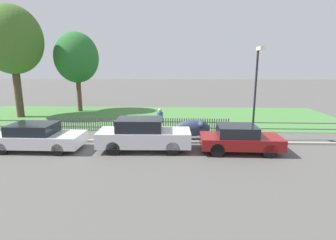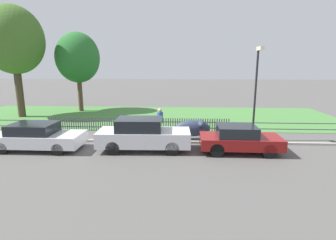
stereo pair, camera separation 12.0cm
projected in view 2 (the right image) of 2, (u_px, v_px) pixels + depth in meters
ground_plane at (130, 143)px, 14.19m from camera, size 120.00×120.00×0.00m
kerb_stone at (131, 141)px, 14.28m from camera, size 30.14×0.20×0.12m
grass_strip at (147, 116)px, 21.27m from camera, size 30.14×9.51×0.01m
park_fence at (138, 125)px, 16.55m from camera, size 30.14×0.05×0.87m
parked_car_silver_hatchback at (37, 136)px, 12.98m from camera, size 4.38×1.83×1.33m
parked_car_black_saloon at (143, 134)px, 12.83m from camera, size 4.54×1.82×1.60m
parked_car_navy_estate at (239, 139)px, 12.54m from camera, size 3.82×1.74×1.32m
covered_motorcycle at (193, 128)px, 14.65m from camera, size 2.04×0.89×1.13m
tree_nearest_kerb at (13, 40)px, 19.95m from camera, size 4.49×4.49×8.56m
tree_behind_motorcycle at (78, 58)px, 22.76m from camera, size 3.76×3.76×6.88m
pedestrian_near_fence at (160, 121)px, 15.23m from camera, size 0.45×0.45×1.68m
street_lamp at (257, 82)px, 13.80m from camera, size 0.20×0.79×5.05m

